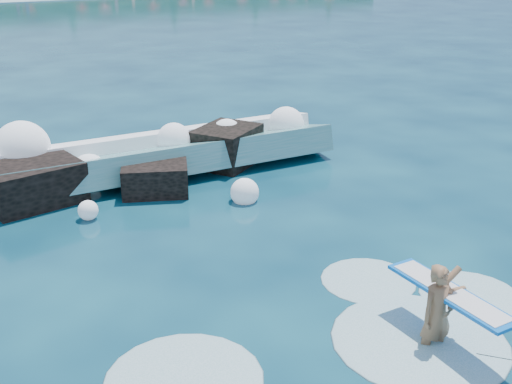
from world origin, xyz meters
TOP-DOWN VIEW (x-y plane):
  - ground at (0.00, 0.00)m, footprint 200.00×200.00m
  - breaking_wave at (-1.63, 7.38)m, footprint 15.95×2.58m
  - rock_cluster at (0.16, 6.71)m, footprint 8.21×3.30m
  - surfer_with_board at (2.35, -2.90)m, footprint 0.94×2.94m
  - wave_spray at (-1.74, 7.39)m, footprint 15.12×4.93m
  - surf_foam at (1.45, -2.51)m, footprint 9.39×5.70m

SIDE VIEW (x-z plane):
  - ground at x=0.00m, z-range 0.00..0.00m
  - surf_foam at x=1.45m, z-range -0.08..0.08m
  - rock_cluster at x=0.16m, z-range -0.24..1.09m
  - breaking_wave at x=-1.63m, z-range -0.21..1.17m
  - surfer_with_board at x=2.35m, z-range -0.23..1.56m
  - wave_spray at x=-1.74m, z-range -0.11..1.86m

